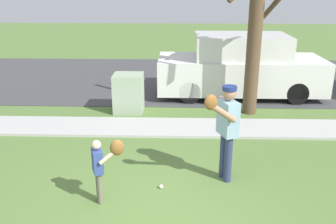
{
  "coord_description": "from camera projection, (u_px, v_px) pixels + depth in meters",
  "views": [
    {
      "loc": [
        0.41,
        -4.85,
        3.41
      ],
      "look_at": [
        0.19,
        1.98,
        1.0
      ],
      "focal_mm": 39.8,
      "sensor_mm": 36.0,
      "label": 1
    }
  ],
  "objects": [
    {
      "name": "road_surface",
      "position": [
        169.0,
        78.0,
        13.82
      ],
      "size": [
        36.0,
        6.8,
        0.02
      ],
      "primitive_type": "cube",
      "color": "#424244",
      "rests_on": "ground"
    },
    {
      "name": "baseball",
      "position": [
        161.0,
        187.0,
        6.46
      ],
      "size": [
        0.07,
        0.07,
        0.07
      ],
      "primitive_type": "sphere",
      "color": "white",
      "rests_on": "ground"
    },
    {
      "name": "utility_cabinet",
      "position": [
        129.0,
        93.0,
        10.15
      ],
      "size": [
        0.79,
        0.74,
        1.05
      ],
      "primitive_type": "cube",
      "color": "#9EB293",
      "rests_on": "ground"
    },
    {
      "name": "person_child",
      "position": [
        102.0,
        162.0,
        5.84
      ],
      "size": [
        0.57,
        0.37,
        1.13
      ],
      "rotation": [
        0.0,
        0.0,
        0.37
      ],
      "color": "#6B6656",
      "rests_on": "ground"
    },
    {
      "name": "ground_plane",
      "position": [
        162.0,
        130.0,
        9.02
      ],
      "size": [
        48.0,
        48.0,
        0.0
      ],
      "primitive_type": "plane",
      "color": "#567538"
    },
    {
      "name": "person_adult",
      "position": [
        226.0,
        123.0,
        6.41
      ],
      "size": [
        0.65,
        0.81,
        1.75
      ],
      "rotation": [
        0.0,
        0.0,
        -2.77
      ],
      "color": "navy",
      "rests_on": "ground"
    },
    {
      "name": "street_tree_near",
      "position": [
        256.0,
        22.0,
        9.4
      ],
      "size": [
        1.84,
        1.88,
        4.52
      ],
      "color": "brown",
      "rests_on": "ground"
    },
    {
      "name": "parked_van_white",
      "position": [
        240.0,
        67.0,
        11.44
      ],
      "size": [
        5.0,
        1.95,
        1.88
      ],
      "rotation": [
        0.0,
        0.0,
        3.14
      ],
      "color": "silver",
      "rests_on": "road_surface"
    },
    {
      "name": "sidewalk_strip",
      "position": [
        162.0,
        127.0,
        9.1
      ],
      "size": [
        36.0,
        1.2,
        0.06
      ],
      "primitive_type": "cube",
      "color": "#B2B2AD",
      "rests_on": "ground"
    }
  ]
}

